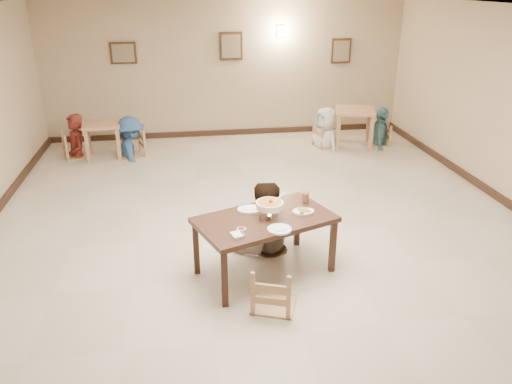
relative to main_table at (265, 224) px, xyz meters
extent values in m
plane|color=#C0B19E|center=(0.18, 1.01, -0.66)|extent=(10.00, 10.00, 0.00)
plane|color=silver|center=(0.18, 1.01, 2.34)|extent=(10.00, 10.00, 0.00)
plane|color=tan|center=(0.18, 6.01, 0.84)|extent=(10.00, 0.00, 10.00)
cube|color=black|center=(0.18, 5.98, -0.60)|extent=(8.00, 0.06, 0.12)
cube|color=#392313|center=(-2.02, 5.97, 1.24)|extent=(0.55, 0.03, 0.45)
cube|color=gray|center=(-2.02, 5.95, 1.24)|extent=(0.45, 0.01, 0.37)
cube|color=#392313|center=(0.28, 5.97, 1.34)|extent=(0.50, 0.03, 0.60)
cube|color=gray|center=(0.28, 5.95, 1.34)|extent=(0.41, 0.01, 0.49)
cube|color=#392313|center=(2.78, 5.97, 1.19)|extent=(0.45, 0.03, 0.55)
cube|color=gray|center=(2.78, 5.95, 1.19)|extent=(0.37, 0.01, 0.45)
cube|color=#FFD88C|center=(1.38, 5.97, 1.64)|extent=(0.16, 0.05, 0.22)
cube|color=#391F15|center=(0.00, 0.00, 0.05)|extent=(1.80, 1.39, 0.06)
cube|color=#391F15|center=(-0.55, -0.62, -0.32)|extent=(0.07, 0.07, 0.68)
cube|color=#391F15|center=(0.82, -0.10, -0.32)|extent=(0.07, 0.07, 0.68)
cube|color=#391F15|center=(-0.82, 0.10, -0.32)|extent=(0.07, 0.07, 0.68)
cube|color=#391F15|center=(0.55, 0.62, -0.32)|extent=(0.07, 0.07, 0.68)
cube|color=tan|center=(0.04, 0.75, -0.26)|extent=(0.41, 0.41, 0.04)
cube|color=tan|center=(-0.02, -0.70, -0.21)|extent=(0.46, 0.46, 0.05)
imported|color=gray|center=(0.09, 0.62, 0.27)|extent=(1.05, 0.91, 1.86)
torus|color=silver|center=(0.05, -0.03, 0.22)|extent=(0.25, 0.25, 0.01)
cylinder|color=silver|center=(0.05, -0.03, 0.10)|extent=(0.07, 0.07, 0.04)
cone|color=#FFA526|center=(0.05, -0.03, 0.15)|extent=(0.04, 0.04, 0.06)
cylinder|color=white|center=(0.05, -0.03, 0.25)|extent=(0.32, 0.32, 0.07)
cylinder|color=#B25E23|center=(0.05, -0.03, 0.28)|extent=(0.28, 0.28, 0.02)
sphere|color=#2D7223|center=(0.06, -0.04, 0.30)|extent=(0.05, 0.05, 0.05)
cylinder|color=silver|center=(0.17, 0.04, 0.31)|extent=(0.15, 0.09, 0.10)
cylinder|color=silver|center=(0.15, 0.03, 0.15)|extent=(0.01, 0.01, 0.14)
cylinder|color=silver|center=(-0.05, 0.03, 0.15)|extent=(0.01, 0.01, 0.14)
cylinder|color=silver|center=(0.05, -0.14, 0.15)|extent=(0.01, 0.01, 0.14)
cylinder|color=white|center=(-0.14, 0.23, 0.09)|extent=(0.31, 0.31, 0.02)
ellipsoid|color=white|center=(-0.14, 0.23, 0.10)|extent=(0.21, 0.17, 0.07)
cylinder|color=white|center=(0.11, -0.34, 0.09)|extent=(0.27, 0.27, 0.02)
ellipsoid|color=white|center=(0.11, -0.34, 0.10)|extent=(0.18, 0.15, 0.06)
cylinder|color=white|center=(0.48, 0.07, 0.09)|extent=(0.26, 0.26, 0.02)
sphere|color=#2D7223|center=(0.44, 0.00, 0.12)|extent=(0.04, 0.04, 0.04)
cylinder|color=white|center=(-0.31, -0.27, 0.09)|extent=(0.11, 0.11, 0.02)
cylinder|color=#960C08|center=(-0.31, -0.27, 0.10)|extent=(0.08, 0.08, 0.01)
cube|color=white|center=(-0.38, -0.41, 0.09)|extent=(0.15, 0.17, 0.03)
cube|color=silver|center=(-0.34, -0.34, 0.09)|extent=(0.05, 0.15, 0.01)
cube|color=silver|center=(-0.31, -0.34, 0.09)|extent=(0.05, 0.15, 0.01)
cylinder|color=white|center=(0.58, 0.35, 0.16)|extent=(0.09, 0.09, 0.17)
cylinder|color=#CA6F25|center=(0.58, 0.35, 0.15)|extent=(0.07, 0.07, 0.12)
cube|color=tan|center=(-2.48, 4.82, 0.02)|extent=(0.79, 0.79, 0.06)
cube|color=tan|center=(-2.74, 4.49, -0.34)|extent=(0.07, 0.07, 0.65)
cube|color=tan|center=(-2.15, 4.56, -0.34)|extent=(0.07, 0.07, 0.65)
cube|color=tan|center=(-2.81, 5.07, -0.34)|extent=(0.07, 0.07, 0.65)
cube|color=tan|center=(-2.22, 5.14, -0.34)|extent=(0.07, 0.07, 0.65)
cube|color=tan|center=(2.77, 4.75, 0.11)|extent=(0.99, 0.99, 0.06)
cube|color=tan|center=(2.34, 4.52, -0.29)|extent=(0.07, 0.07, 0.74)
cube|color=tan|center=(3.00, 4.33, -0.29)|extent=(0.07, 0.07, 0.74)
cube|color=tan|center=(2.53, 5.17, -0.29)|extent=(0.07, 0.07, 0.74)
cube|color=tan|center=(3.19, 4.98, -0.29)|extent=(0.07, 0.07, 0.74)
cube|color=tan|center=(-3.03, 4.89, -0.20)|extent=(0.47, 0.47, 0.05)
cube|color=tan|center=(-1.93, 4.76, -0.17)|extent=(0.50, 0.50, 0.05)
cube|color=tan|center=(2.16, 4.81, -0.26)|extent=(0.41, 0.41, 0.04)
cube|color=tan|center=(3.38, 4.74, -0.26)|extent=(0.41, 0.41, 0.04)
imported|color=#5C1D19|center=(-3.03, 4.89, 0.22)|extent=(0.65, 0.76, 1.77)
imported|color=#315587|center=(-1.93, 4.76, 0.16)|extent=(0.90, 1.20, 1.64)
imported|color=silver|center=(2.16, 4.81, 0.18)|extent=(0.80, 0.96, 1.69)
imported|color=teal|center=(3.38, 4.74, 0.17)|extent=(0.70, 1.05, 1.66)
camera|label=1|loc=(-0.92, -5.21, 2.65)|focal=35.00mm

